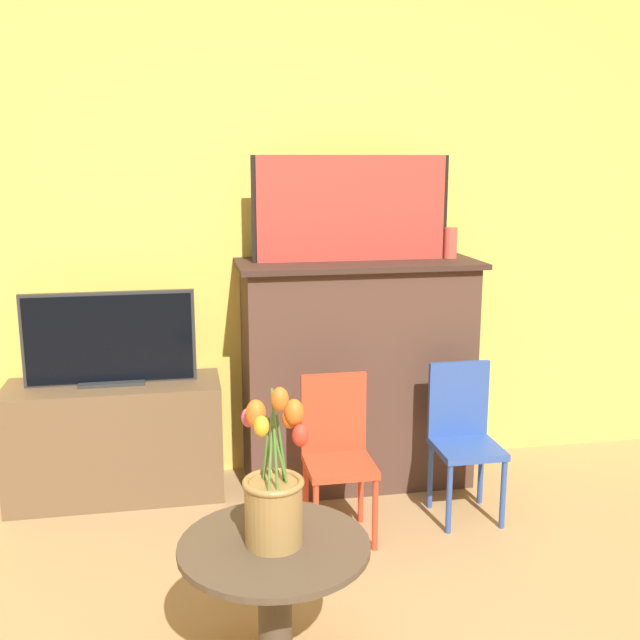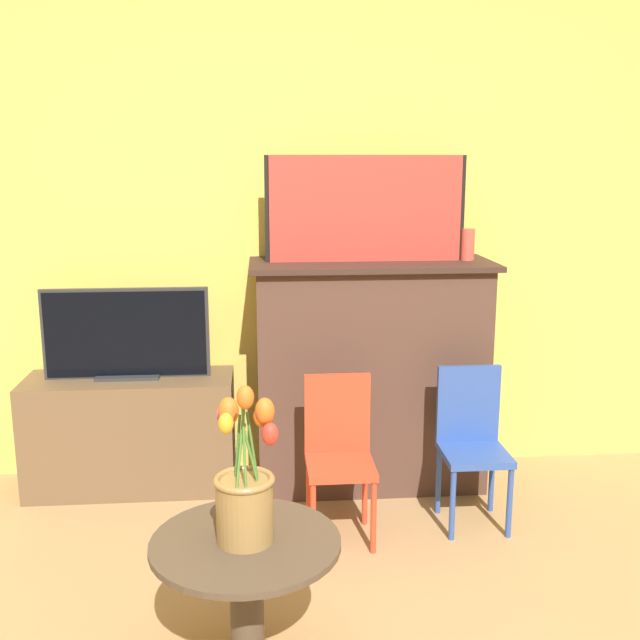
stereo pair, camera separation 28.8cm
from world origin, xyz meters
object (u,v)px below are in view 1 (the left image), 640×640
at_px(painting, 352,208).
at_px(vase_tulips, 274,494).
at_px(chair_blue, 463,432).
at_px(tv_monitor, 110,340).
at_px(chair_red, 337,448).

height_order(painting, vase_tulips, painting).
distance_m(chair_blue, vase_tulips, 1.36).
xyz_separation_m(tv_monitor, vase_tulips, (0.56, -1.41, -0.14)).
bearing_deg(chair_red, painting, 71.49).
xyz_separation_m(chair_red, vase_tulips, (-0.37, -0.87, 0.23)).
bearing_deg(chair_blue, chair_red, -172.37).
height_order(chair_red, vase_tulips, vase_tulips).
relative_size(chair_blue, vase_tulips, 1.35).
relative_size(painting, chair_red, 1.36).
bearing_deg(painting, vase_tulips, -111.37).
height_order(tv_monitor, vase_tulips, tv_monitor).
distance_m(chair_red, vase_tulips, 0.97).
xyz_separation_m(painting, tv_monitor, (-1.11, 0.02, -0.57)).
bearing_deg(vase_tulips, chair_blue, 44.87).
xyz_separation_m(chair_blue, vase_tulips, (-0.95, -0.94, 0.23)).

